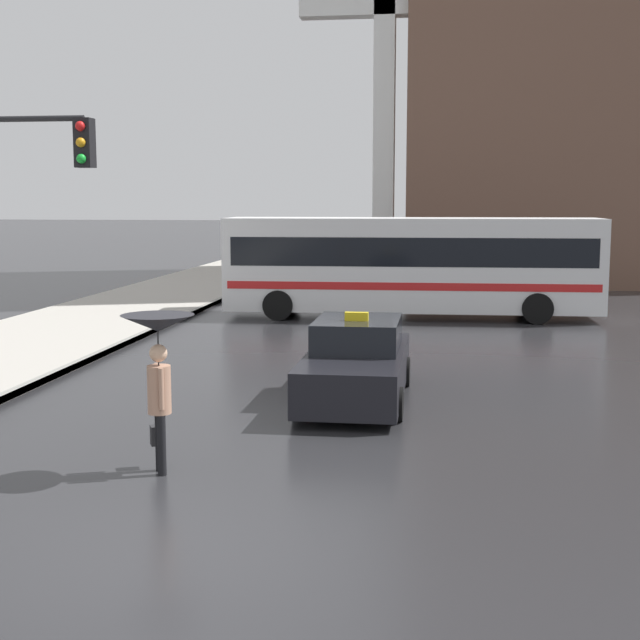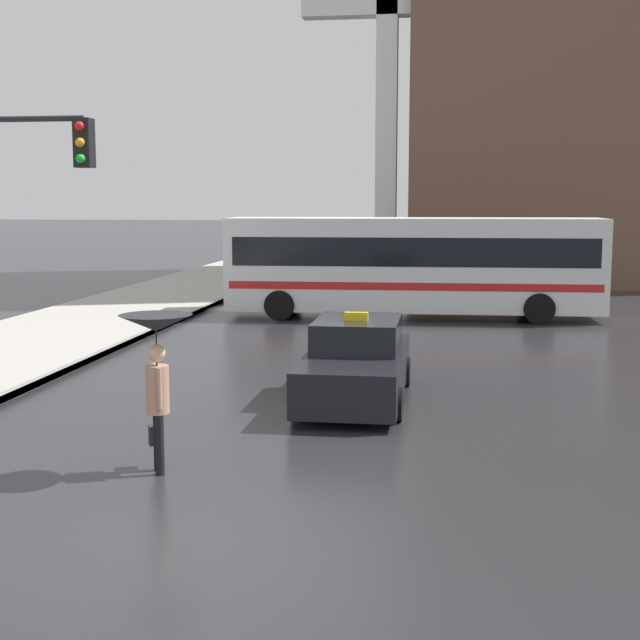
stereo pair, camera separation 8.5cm
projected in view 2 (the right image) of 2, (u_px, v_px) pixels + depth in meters
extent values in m
plane|color=#262628|center=(169.00, 559.00, 9.49)|extent=(300.00, 300.00, 0.00)
cube|color=black|center=(356.00, 372.00, 16.87)|extent=(1.80, 4.77, 0.80)
cube|color=black|center=(358.00, 334.00, 17.01)|extent=(1.58, 2.15, 0.58)
cylinder|color=black|center=(396.00, 404.00, 15.33)|extent=(0.20, 0.60, 0.60)
cylinder|color=black|center=(299.00, 401.00, 15.58)|extent=(0.20, 0.60, 0.60)
cylinder|color=black|center=(405.00, 372.00, 18.23)|extent=(0.20, 0.60, 0.60)
cylinder|color=black|center=(322.00, 369.00, 18.48)|extent=(0.20, 0.60, 0.60)
cube|color=yellow|center=(356.00, 316.00, 16.73)|extent=(0.44, 0.16, 0.16)
cube|color=silver|center=(413.00, 264.00, 28.65)|extent=(11.99, 2.90, 2.94)
cube|color=black|center=(413.00, 250.00, 28.59)|extent=(11.39, 2.90, 0.90)
cube|color=red|center=(413.00, 283.00, 28.73)|extent=(11.63, 2.91, 0.24)
cylinder|color=black|center=(280.00, 305.00, 28.09)|extent=(0.97, 0.31, 0.96)
cylinder|color=black|center=(290.00, 297.00, 30.45)|extent=(0.97, 0.31, 0.96)
cylinder|color=black|center=(539.00, 309.00, 27.21)|extent=(0.97, 0.31, 0.96)
cylinder|color=black|center=(530.00, 300.00, 29.58)|extent=(0.97, 0.31, 0.96)
cylinder|color=black|center=(160.00, 445.00, 12.33)|extent=(0.16, 0.16, 0.85)
cylinder|color=black|center=(158.00, 441.00, 12.54)|extent=(0.16, 0.16, 0.85)
cylinder|color=tan|center=(157.00, 389.00, 12.33)|extent=(0.44, 0.44, 0.68)
sphere|color=#DBAD89|center=(157.00, 353.00, 12.26)|extent=(0.25, 0.25, 0.25)
cylinder|color=tan|center=(159.00, 389.00, 12.13)|extent=(0.09, 0.09, 0.57)
cylinder|color=tan|center=(155.00, 383.00, 12.52)|extent=(0.09, 0.09, 0.57)
cone|color=#232328|center=(156.00, 323.00, 12.20)|extent=(1.01, 1.01, 0.23)
cylinder|color=black|center=(156.00, 348.00, 12.25)|extent=(0.02, 0.02, 0.69)
cube|color=#262628|center=(152.00, 435.00, 12.68)|extent=(0.17, 0.21, 0.28)
cylinder|color=black|center=(7.00, 119.00, 14.73)|extent=(2.65, 0.10, 0.10)
cube|color=black|center=(84.00, 143.00, 14.60)|extent=(0.28, 0.28, 0.80)
sphere|color=red|center=(80.00, 126.00, 14.41)|extent=(0.16, 0.16, 0.16)
sphere|color=orange|center=(80.00, 142.00, 14.44)|extent=(0.16, 0.16, 0.16)
sphere|color=green|center=(81.00, 159.00, 14.48)|extent=(0.16, 0.16, 0.16)
cube|color=white|center=(387.00, 93.00, 38.37)|extent=(0.90, 0.90, 16.65)
cube|color=white|center=(388.00, 5.00, 37.87)|extent=(7.33, 0.90, 0.90)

